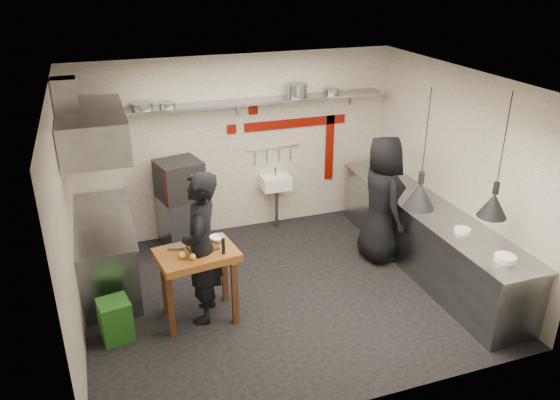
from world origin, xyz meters
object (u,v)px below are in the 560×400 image
object	(u,v)px
oven_stand	(184,220)
prep_table	(199,285)
combi_oven	(179,180)
green_bin	(115,320)
chef_left	(201,248)
chef_right	(382,199)

from	to	relation	value
oven_stand	prep_table	distance (m)	1.96
combi_oven	green_bin	xyz separation A→B (m)	(-1.14, -1.99, -0.84)
oven_stand	green_bin	size ratio (longest dim) A/B	1.60
oven_stand	chef_left	size ratio (longest dim) A/B	0.42
combi_oven	chef_right	xyz separation A→B (m)	(2.65, -1.29, -0.16)
chef_left	chef_right	bearing A→B (deg)	122.44
oven_stand	chef_left	world-z (taller)	chef_left
oven_stand	combi_oven	distance (m)	0.69
oven_stand	green_bin	bearing A→B (deg)	-132.57
oven_stand	chef_right	size ratio (longest dim) A/B	0.43
prep_table	chef_left	bearing A→B (deg)	-2.71
combi_oven	prep_table	bearing A→B (deg)	-107.08
prep_table	chef_right	distance (m)	2.89
green_bin	prep_table	xyz separation A→B (m)	(1.00, 0.09, 0.21)
green_bin	prep_table	size ratio (longest dim) A/B	0.54
oven_stand	green_bin	distance (m)	2.36
prep_table	oven_stand	bearing A→B (deg)	77.31
combi_oven	chef_left	distance (m)	1.90
green_bin	chef_right	bearing A→B (deg)	10.47
combi_oven	oven_stand	bearing A→B (deg)	53.69
oven_stand	chef_right	xyz separation A→B (m)	(2.63, -1.34, 0.53)
green_bin	chef_right	distance (m)	3.91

